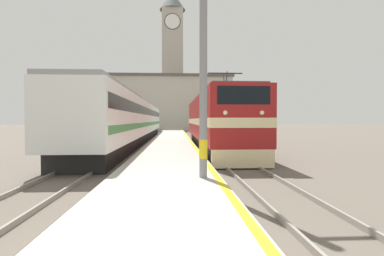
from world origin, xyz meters
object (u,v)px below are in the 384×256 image
Objects in this scene: catenary_mast at (206,41)px; passenger_train at (135,120)px; locomotive_train at (214,122)px; clock_tower at (173,57)px.

passenger_train is at bearing 103.44° from catenary_mast.
clock_tower is at bearing 94.29° from locomotive_train.
locomotive_train is at bearing -48.64° from passenger_train.
locomotive_train is at bearing 81.19° from catenary_mast.
passenger_train is 21.44m from catenary_mast.
catenary_mast is at bearing -76.56° from passenger_train.
catenary_mast is (-1.99, -12.83, 2.63)m from locomotive_train.
catenary_mast is at bearing -98.81° from locomotive_train.
clock_tower is (3.50, 38.02, 14.29)m from passenger_train.
catenary_mast is at bearing -88.58° from clock_tower.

